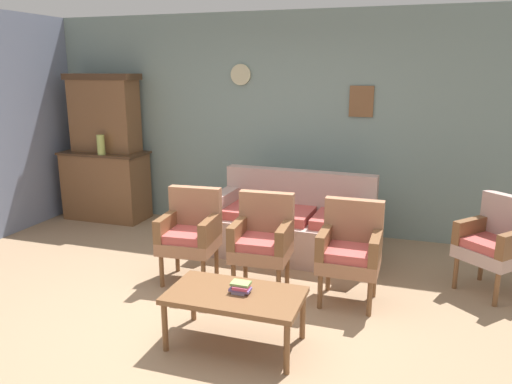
# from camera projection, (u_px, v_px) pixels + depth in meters

# --- Properties ---
(ground_plane) EXTENTS (7.68, 7.68, 0.00)m
(ground_plane) POSITION_uv_depth(u_px,v_px,m) (205.00, 322.00, 4.03)
(ground_plane) COLOR #997A5B
(wall_back_with_decor) EXTENTS (6.40, 0.09, 2.70)m
(wall_back_with_decor) POSITION_uv_depth(u_px,v_px,m) (288.00, 124.00, 6.12)
(wall_back_with_decor) COLOR gray
(wall_back_with_decor) RESTS_ON ground
(side_cabinet) EXTENTS (1.16, 0.55, 0.93)m
(side_cabinet) POSITION_uv_depth(u_px,v_px,m) (106.00, 185.00, 6.73)
(side_cabinet) COLOR brown
(side_cabinet) RESTS_ON ground
(cabinet_upper_hutch) EXTENTS (0.99, 0.38, 1.03)m
(cabinet_upper_hutch) POSITION_uv_depth(u_px,v_px,m) (104.00, 113.00, 6.56)
(cabinet_upper_hutch) COLOR brown
(cabinet_upper_hutch) RESTS_ON side_cabinet
(vase_on_cabinet) EXTENTS (0.10, 0.10, 0.26)m
(vase_on_cabinet) POSITION_uv_depth(u_px,v_px,m) (101.00, 145.00, 6.38)
(vase_on_cabinet) COLOR #A9B75A
(vase_on_cabinet) RESTS_ON side_cabinet
(floral_couch) EXTENTS (1.78, 0.88, 0.90)m
(floral_couch) POSITION_uv_depth(u_px,v_px,m) (292.00, 225.00, 5.45)
(floral_couch) COLOR tan
(floral_couch) RESTS_ON ground
(armchair_by_doorway) EXTENTS (0.55, 0.53, 0.90)m
(armchair_by_doorway) POSITION_uv_depth(u_px,v_px,m) (190.00, 231.00, 4.74)
(armchair_by_doorway) COLOR #9E6B4C
(armchair_by_doorway) RESTS_ON ground
(armchair_row_middle) EXTENTS (0.54, 0.51, 0.90)m
(armchair_row_middle) POSITION_uv_depth(u_px,v_px,m) (263.00, 238.00, 4.54)
(armchair_row_middle) COLOR #9E6B4C
(armchair_row_middle) RESTS_ON ground
(armchair_near_couch_end) EXTENTS (0.52, 0.49, 0.90)m
(armchair_near_couch_end) POSITION_uv_depth(u_px,v_px,m) (350.00, 248.00, 4.29)
(armchair_near_couch_end) COLOR #9E6B4C
(armchair_near_couch_end) RESTS_ON ground
(wingback_chair_by_fireplace) EXTENTS (0.71, 0.71, 0.90)m
(wingback_chair_by_fireplace) POSITION_uv_depth(u_px,v_px,m) (496.00, 241.00, 4.47)
(wingback_chair_by_fireplace) COLOR tan
(wingback_chair_by_fireplace) RESTS_ON ground
(coffee_table) EXTENTS (1.00, 0.56, 0.42)m
(coffee_table) POSITION_uv_depth(u_px,v_px,m) (235.00, 298.00, 3.61)
(coffee_table) COLOR brown
(coffee_table) RESTS_ON ground
(book_stack_on_table) EXTENTS (0.16, 0.12, 0.08)m
(book_stack_on_table) POSITION_uv_depth(u_px,v_px,m) (241.00, 288.00, 3.60)
(book_stack_on_table) COLOR gray
(book_stack_on_table) RESTS_ON coffee_table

